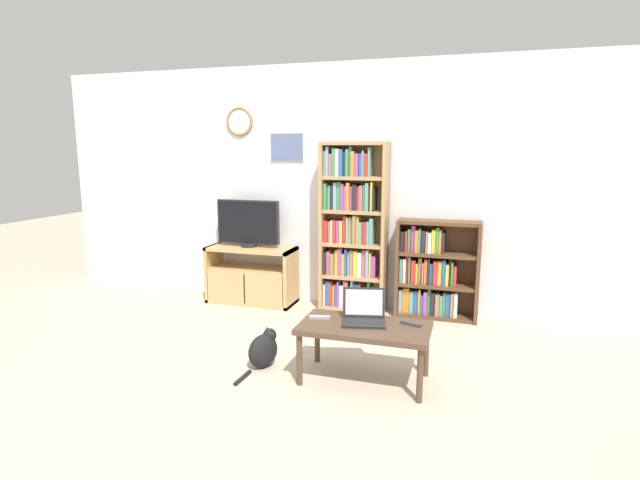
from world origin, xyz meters
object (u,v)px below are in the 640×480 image
object	(u,v)px
television	(248,223)
cat	(264,350)
bookshelf_short	(432,272)
coffee_table	(364,331)
bookshelf_tall	(352,229)
remote_near_laptop	(320,317)
tv_stand	(251,275)
laptop	(364,314)
remote_far_from_laptop	(411,324)

from	to	relation	value
television	cat	size ratio (longest dim) A/B	1.39
bookshelf_short	coffee_table	distance (m)	1.66
bookshelf_tall	remote_near_laptop	xyz separation A→B (m)	(0.14, -1.58, -0.44)
bookshelf_short	remote_near_laptop	xyz separation A→B (m)	(-0.70, -1.59, -0.03)
tv_stand	television	bearing A→B (deg)	134.04
cat	tv_stand	bearing A→B (deg)	143.11
bookshelf_short	remote_near_laptop	distance (m)	1.74
laptop	remote_near_laptop	distance (m)	0.34
remote_near_laptop	laptop	bearing A→B (deg)	82.80
bookshelf_tall	coffee_table	size ratio (longest dim) A/B	1.87
television	remote_near_laptop	size ratio (longest dim) A/B	4.38
cat	remote_near_laptop	bearing A→B (deg)	30.52
remote_far_from_laptop	tv_stand	bearing A→B (deg)	73.06
remote_near_laptop	cat	bearing A→B (deg)	-97.13
coffee_table	laptop	size ratio (longest dim) A/B	2.61
bookshelf_tall	bookshelf_short	size ratio (longest dim) A/B	1.77
coffee_table	remote_far_from_laptop	size ratio (longest dim) A/B	5.75
bookshelf_tall	cat	world-z (taller)	bookshelf_tall
tv_stand	remote_near_laptop	xyz separation A→B (m)	(1.27, -1.47, 0.13)
television	cat	xyz separation A→B (m)	(0.86, -1.55, -0.76)
tv_stand	remote_near_laptop	world-z (taller)	tv_stand
television	bookshelf_tall	bearing A→B (deg)	3.58
bookshelf_short	cat	distance (m)	2.03
laptop	remote_near_laptop	world-z (taller)	laptop
bookshelf_short	laptop	xyz separation A→B (m)	(-0.37, -1.55, 0.02)
remote_near_laptop	coffee_table	bearing A→B (deg)	70.85
laptop	coffee_table	bearing A→B (deg)	-85.24
bookshelf_tall	laptop	bearing A→B (deg)	-72.83
cat	coffee_table	bearing A→B (deg)	25.19
bookshelf_tall	television	bearing A→B (deg)	-176.42
television	bookshelf_tall	distance (m)	1.17
television	remote_near_laptop	world-z (taller)	television
bookshelf_tall	coffee_table	distance (m)	1.77
coffee_table	cat	distance (m)	0.84
bookshelf_tall	laptop	distance (m)	1.66
tv_stand	cat	size ratio (longest dim) A/B	1.89
television	bookshelf_short	bearing A→B (deg)	2.23
tv_stand	remote_near_laptop	size ratio (longest dim) A/B	5.94
bookshelf_short	television	bearing A→B (deg)	-177.77
bookshelf_short	laptop	distance (m)	1.60
bookshelf_tall	coffee_table	bearing A→B (deg)	-72.82
television	laptop	bearing A→B (deg)	-41.94
remote_far_from_laptop	cat	world-z (taller)	remote_far_from_laptop
television	remote_far_from_laptop	world-z (taller)	television
television	remote_near_laptop	bearing A→B (deg)	-49.13
cat	bookshelf_short	bearing A→B (deg)	79.47
tv_stand	television	world-z (taller)	television
tv_stand	remote_far_from_laptop	distance (m)	2.41
bookshelf_short	bookshelf_tall	bearing A→B (deg)	-179.64
bookshelf_tall	laptop	size ratio (longest dim) A/B	4.89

